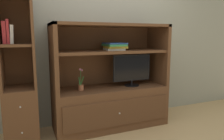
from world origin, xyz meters
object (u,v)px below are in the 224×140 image
potted_plant (81,85)px  upright_book_row (8,33)px  media_console (110,95)px  bookshelf_tall (20,93)px  tv_monitor (132,69)px  magazine_stack (115,46)px

potted_plant → upright_book_row: bearing=178.5°
upright_book_row → potted_plant: bearing=-1.5°
media_console → upright_book_row: bearing=-179.7°
bookshelf_tall → media_console: bearing=-0.1°
media_console → potted_plant: bearing=-176.2°
potted_plant → bookshelf_tall: bookshelf_tall is taller
tv_monitor → bookshelf_tall: size_ratio=0.32×
media_console → potted_plant: (-0.43, -0.03, 0.18)m
magazine_stack → upright_book_row: (-1.32, 0.01, 0.17)m
potted_plant → upright_book_row: (-0.83, 0.02, 0.68)m
potted_plant → magazine_stack: (0.49, 0.02, 0.50)m
tv_monitor → bookshelf_tall: (-1.50, 0.05, -0.20)m
magazine_stack → media_console: bearing=167.7°
tv_monitor → upright_book_row: upright_book_row is taller
tv_monitor → upright_book_row: 1.66m
potted_plant → magazine_stack: size_ratio=0.88×
potted_plant → upright_book_row: upright_book_row is taller
tv_monitor → upright_book_row: bearing=178.5°
bookshelf_tall → upright_book_row: size_ratio=6.53×
media_console → potted_plant: media_console is taller
media_console → magazine_stack: bearing=-12.3°
bookshelf_tall → magazine_stack: bearing=-0.7°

